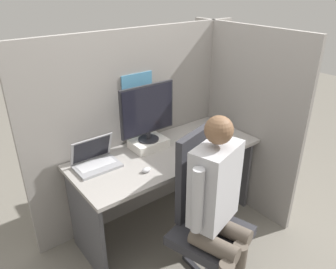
% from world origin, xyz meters
% --- Properties ---
extents(ground_plane, '(12.00, 12.00, 0.00)m').
position_xyz_m(ground_plane, '(0.00, 0.00, 0.00)').
color(ground_plane, slate).
extents(cubicle_panel_back, '(2.06, 0.05, 1.67)m').
position_xyz_m(cubicle_panel_back, '(-0.00, 0.68, 0.84)').
color(cubicle_panel_back, gray).
rests_on(cubicle_panel_back, ground).
extents(cubicle_panel_right, '(0.04, 1.29, 1.67)m').
position_xyz_m(cubicle_panel_right, '(0.81, 0.26, 0.84)').
color(cubicle_panel_right, gray).
rests_on(cubicle_panel_right, ground).
extents(desk, '(1.56, 0.66, 0.74)m').
position_xyz_m(desk, '(0.00, 0.33, 0.56)').
color(desk, '#9E9993').
rests_on(desk, ground).
extents(paper_box, '(0.29, 0.21, 0.07)m').
position_xyz_m(paper_box, '(-0.07, 0.48, 0.78)').
color(paper_box, white).
rests_on(paper_box, desk).
extents(monitor, '(0.49, 0.17, 0.47)m').
position_xyz_m(monitor, '(-0.07, 0.48, 1.06)').
color(monitor, '#232328').
rests_on(monitor, paper_box).
extents(laptop, '(0.32, 0.23, 0.23)m').
position_xyz_m(laptop, '(-0.56, 0.47, 0.79)').
color(laptop, '#99999E').
rests_on(laptop, desk).
extents(mouse, '(0.07, 0.05, 0.04)m').
position_xyz_m(mouse, '(-0.30, 0.17, 0.76)').
color(mouse, silver).
rests_on(mouse, desk).
extents(stapler, '(0.04, 0.16, 0.05)m').
position_xyz_m(stapler, '(0.68, 0.37, 0.77)').
color(stapler, '#2D2D33').
rests_on(stapler, desk).
extents(carrot_toy, '(0.04, 0.15, 0.04)m').
position_xyz_m(carrot_toy, '(0.26, 0.11, 0.76)').
color(carrot_toy, orange).
rests_on(carrot_toy, desk).
extents(office_chair, '(0.57, 0.62, 1.12)m').
position_xyz_m(office_chair, '(-0.12, -0.26, 0.57)').
color(office_chair, '#2D2D33').
rests_on(office_chair, ground).
extents(person, '(0.46, 0.48, 1.32)m').
position_xyz_m(person, '(-0.17, -0.42, 0.76)').
color(person, brown).
rests_on(person, ground).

